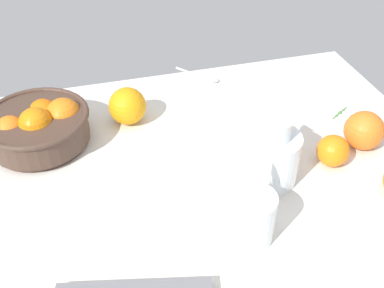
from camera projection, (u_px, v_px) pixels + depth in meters
ground_plane at (184, 184)px, 94.89cm from camera, size 115.29×84.26×3.00cm
fruit_bowl at (39, 126)px, 100.49cm from camera, size 23.09×23.09×10.01cm
juice_pitcher at (271, 158)px, 90.77cm from camera, size 11.21×14.10×15.56cm
juice_glass at (251, 220)px, 79.63cm from camera, size 8.14×8.14×9.73cm
loose_orange_1 at (364, 130)px, 99.62cm from camera, size 8.60×8.60×8.60cm
loose_orange_2 at (127, 106)px, 106.84cm from camera, size 8.79×8.79×8.79cm
loose_orange_3 at (333, 151)px, 95.62cm from camera, size 6.81×6.81×6.81cm
spoon at (204, 77)px, 125.12cm from camera, size 10.00×11.92×1.00cm
herb_sprig_1 at (340, 112)px, 112.08cm from camera, size 5.94×3.85×0.93cm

